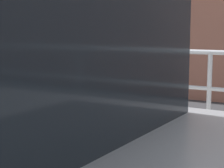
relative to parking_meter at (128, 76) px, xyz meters
The scene contains 4 objects.
sidewalk_curb 1.52m from the parking_meter, 94.95° to the left, with size 36.00×3.00×0.13m, color #9E9B93.
parking_meter is the anchor object (origin of this frame).
pedestrian_at_meter 0.49m from the parking_meter, 160.37° to the left, with size 0.66×0.37×1.61m.
background_railing 2.40m from the parking_meter, 92.29° to the left, with size 24.06×0.06×1.06m.
Camera 1 is at (1.41, -2.09, 1.46)m, focal length 62.73 mm.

